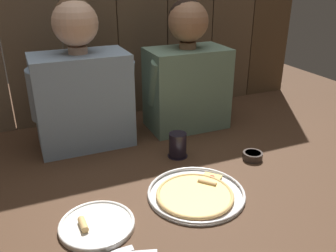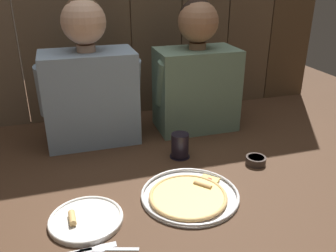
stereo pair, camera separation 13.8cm
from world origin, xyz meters
name	(u,v)px [view 1 (the left image)]	position (x,y,z in m)	size (l,w,h in m)	color
ground_plane	(177,179)	(0.00, 0.00, 0.00)	(3.20, 3.20, 0.00)	#422B1C
pizza_tray	(196,194)	(0.01, -0.13, 0.01)	(0.35, 0.35, 0.03)	silver
dinner_plate	(97,225)	(-0.35, -0.16, 0.01)	(0.24, 0.24, 0.03)	white
drinking_glass	(178,145)	(0.08, 0.16, 0.05)	(0.09, 0.09, 0.11)	black
dipping_bowl	(253,155)	(0.36, 0.01, 0.02)	(0.08, 0.08, 0.03)	#3D332D
diner_left	(81,84)	(-0.25, 0.44, 0.28)	(0.44, 0.24, 0.64)	#849EB7
diner_right	(187,73)	(0.25, 0.44, 0.28)	(0.42, 0.23, 0.62)	slate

